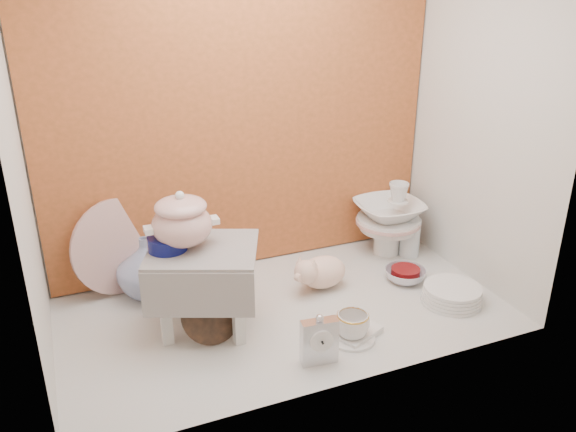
# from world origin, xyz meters

# --- Properties ---
(ground) EXTENTS (1.80, 1.80, 0.00)m
(ground) POSITION_xyz_m (0.00, 0.00, 0.00)
(ground) COLOR silver
(ground) RESTS_ON ground
(niche_shell) EXTENTS (1.86, 1.03, 1.53)m
(niche_shell) POSITION_xyz_m (0.00, 0.18, 0.93)
(niche_shell) COLOR #C76031
(niche_shell) RESTS_ON ground
(step_stool) EXTENTS (0.51, 0.47, 0.34)m
(step_stool) POSITION_xyz_m (-0.32, 0.02, 0.17)
(step_stool) COLOR silver
(step_stool) RESTS_ON ground
(soup_tureen) EXTENTS (0.30, 0.30, 0.23)m
(soup_tureen) POSITION_xyz_m (-0.39, 0.06, 0.46)
(soup_tureen) COLOR white
(soup_tureen) RESTS_ON step_stool
(cobalt_bowl) EXTENTS (0.16, 0.16, 0.05)m
(cobalt_bowl) POSITION_xyz_m (-0.45, 0.06, 0.37)
(cobalt_bowl) COLOR #0A0F50
(cobalt_bowl) RESTS_ON step_stool
(floral_platter) EXTENTS (0.42, 0.22, 0.42)m
(floral_platter) POSITION_xyz_m (-0.59, 0.45, 0.21)
(floral_platter) COLOR white
(floral_platter) RESTS_ON ground
(blue_white_vase) EXTENTS (0.31, 0.31, 0.27)m
(blue_white_vase) POSITION_xyz_m (-0.49, 0.36, 0.13)
(blue_white_vase) COLOR white
(blue_white_vase) RESTS_ON ground
(lacquer_tray) EXTENTS (0.26, 0.12, 0.24)m
(lacquer_tray) POSITION_xyz_m (-0.33, -0.08, 0.12)
(lacquer_tray) COLOR black
(lacquer_tray) RESTS_ON ground
(mantel_clock) EXTENTS (0.14, 0.06, 0.19)m
(mantel_clock) POSITION_xyz_m (-0.01, -0.36, 0.10)
(mantel_clock) COLOR silver
(mantel_clock) RESTS_ON ground
(plush_pig) EXTENTS (0.28, 0.20, 0.16)m
(plush_pig) POSITION_xyz_m (0.23, 0.12, 0.08)
(plush_pig) COLOR beige
(plush_pig) RESTS_ON ground
(teacup_saucer) EXTENTS (0.21, 0.21, 0.01)m
(teacup_saucer) POSITION_xyz_m (0.16, -0.28, 0.01)
(teacup_saucer) COLOR white
(teacup_saucer) RESTS_ON ground
(gold_rim_teacup) EXTENTS (0.16, 0.16, 0.10)m
(gold_rim_teacup) POSITION_xyz_m (0.16, -0.28, 0.06)
(gold_rim_teacup) COLOR white
(gold_rim_teacup) RESTS_ON teacup_saucer
(lattice_dish) EXTENTS (0.24, 0.24, 0.03)m
(lattice_dish) POSITION_xyz_m (0.18, -0.24, 0.01)
(lattice_dish) COLOR white
(lattice_dish) RESTS_ON ground
(dinner_plate_stack) EXTENTS (0.33, 0.33, 0.07)m
(dinner_plate_stack) POSITION_xyz_m (0.68, -0.20, 0.04)
(dinner_plate_stack) COLOR white
(dinner_plate_stack) RESTS_ON ground
(crystal_bowl) EXTENTS (0.22, 0.22, 0.06)m
(crystal_bowl) POSITION_xyz_m (0.60, 0.03, 0.03)
(crystal_bowl) COLOR silver
(crystal_bowl) RESTS_ON ground
(clear_glass_vase) EXTENTS (0.12, 0.12, 0.19)m
(clear_glass_vase) POSITION_xyz_m (0.76, 0.25, 0.10)
(clear_glass_vase) COLOR silver
(clear_glass_vase) RESTS_ON ground
(porcelain_tower) EXTENTS (0.37, 0.37, 0.37)m
(porcelain_tower) POSITION_xyz_m (0.67, 0.32, 0.18)
(porcelain_tower) COLOR white
(porcelain_tower) RESTS_ON ground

